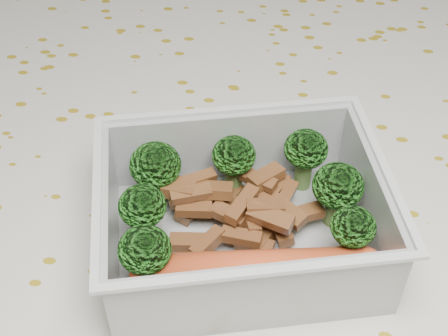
# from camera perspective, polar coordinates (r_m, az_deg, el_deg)

# --- Properties ---
(dining_table) EXTENTS (1.40, 0.90, 0.75)m
(dining_table) POSITION_cam_1_polar(r_m,az_deg,el_deg) (0.53, -0.23, -8.92)
(dining_table) COLOR brown
(dining_table) RESTS_ON ground
(tablecloth) EXTENTS (1.46, 0.96, 0.19)m
(tablecloth) POSITION_cam_1_polar(r_m,az_deg,el_deg) (0.49, -0.24, -5.40)
(tablecloth) COLOR silver
(tablecloth) RESTS_ON dining_table
(lunch_container) EXTENTS (0.21, 0.18, 0.06)m
(lunch_container) POSITION_cam_1_polar(r_m,az_deg,el_deg) (0.41, 1.68, -5.12)
(lunch_container) COLOR silver
(lunch_container) RESTS_ON tablecloth
(broccoli_florets) EXTENTS (0.17, 0.13, 0.05)m
(broccoli_florets) POSITION_cam_1_polar(r_m,az_deg,el_deg) (0.41, 0.97, -2.09)
(broccoli_florets) COLOR #608C3F
(broccoli_florets) RESTS_ON lunch_container
(meat_pile) EXTENTS (0.11, 0.08, 0.03)m
(meat_pile) POSITION_cam_1_polar(r_m,az_deg,el_deg) (0.43, 1.16, -3.90)
(meat_pile) COLOR brown
(meat_pile) RESTS_ON lunch_container
(sausage) EXTENTS (0.16, 0.05, 0.03)m
(sausage) POSITION_cam_1_polar(r_m,az_deg,el_deg) (0.39, 3.11, -9.47)
(sausage) COLOR #D34D24
(sausage) RESTS_ON lunch_container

